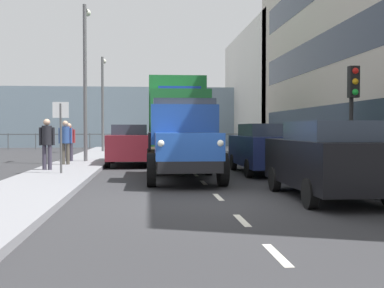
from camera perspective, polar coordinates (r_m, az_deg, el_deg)
ground_plane at (r=19.78m, az=-0.51°, el=-2.70°), size 80.00×80.00×0.00m
sidewalk_left at (r=20.61m, az=11.93°, el=-2.35°), size 2.27×36.55×0.15m
sidewalk_right at (r=19.92m, az=-13.39°, el=-2.51°), size 2.27×36.55×0.15m
road_centreline_markings at (r=19.24m, az=-0.38°, el=-2.82°), size 0.12×32.17×0.01m
building_far_block at (r=39.21m, az=12.27°, el=6.09°), size 8.98×15.88×9.01m
sea_horizon at (r=40.97m, az=-2.90°, el=3.14°), size 80.00×0.80×5.00m
seawall_railing at (r=37.37m, az=-2.68°, el=0.84°), size 28.08×0.08×1.20m
truck_vintage_blue at (r=14.39m, az=-0.97°, el=0.29°), size 2.17×5.64×2.43m
lorry_cargo_green at (r=22.97m, az=-1.92°, el=3.11°), size 2.58×8.20×3.87m
car_black_kerbside_near at (r=11.22m, az=15.49°, el=-1.66°), size 1.82×4.30×1.72m
car_navy_kerbside_1 at (r=17.02m, az=8.30°, el=-0.44°), size 1.76×4.50×1.72m
car_maroon_oppositeside_0 at (r=20.81m, az=-7.27°, el=-0.02°), size 1.83×4.41×1.72m
pedestrian_by_lamp at (r=17.36m, az=-16.60°, el=0.48°), size 0.53×0.34×1.74m
pedestrian_in_dark_coat at (r=19.74m, az=-14.58°, el=0.61°), size 0.53×0.34×1.72m
pedestrian_couple_b at (r=21.73m, az=-14.18°, el=0.59°), size 0.53×0.34×1.64m
traffic_light_near at (r=14.81m, az=18.29°, el=5.25°), size 0.28×0.41×3.20m
lamp_post_promenade at (r=21.92m, az=-12.35°, el=8.57°), size 0.32×1.14×6.76m
lamp_post_far at (r=31.06m, az=-10.38°, el=5.71°), size 0.32×1.14×5.85m
street_sign at (r=15.94m, az=-15.09°, el=2.19°), size 0.50×0.07×2.25m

